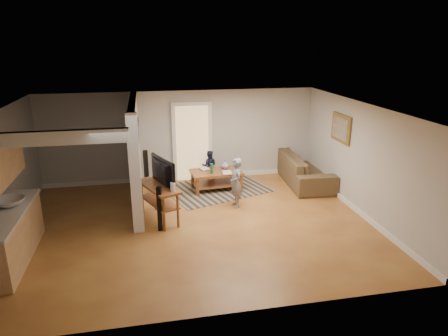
{
  "coord_description": "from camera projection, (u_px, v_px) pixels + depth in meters",
  "views": [
    {
      "loc": [
        -0.93,
        -7.77,
        3.83
      ],
      "look_at": [
        0.7,
        0.44,
        1.1
      ],
      "focal_mm": 32.0,
      "sensor_mm": 36.0,
      "label": 1
    }
  ],
  "objects": [
    {
      "name": "ground",
      "position": [
        196.0,
        225.0,
        8.61
      ],
      "size": [
        7.5,
        7.5,
        0.0
      ],
      "primitive_type": "plane",
      "color": "brown",
      "rests_on": "ground"
    },
    {
      "name": "room_shell",
      "position": [
        141.0,
        157.0,
        8.36
      ],
      "size": [
        7.54,
        6.02,
        2.52
      ],
      "color": "#B1AFAA",
      "rests_on": "ground"
    },
    {
      "name": "area_rug",
      "position": [
        216.0,
        188.0,
        10.66
      ],
      "size": [
        3.02,
        2.59,
        0.01
      ],
      "primitive_type": "cube",
      "rotation": [
        0.0,
        0.0,
        0.33
      ],
      "color": "black",
      "rests_on": "ground"
    },
    {
      "name": "sofa",
      "position": [
        302.0,
        181.0,
        11.27
      ],
      "size": [
        1.22,
        2.74,
        0.78
      ],
      "primitive_type": "imported",
      "rotation": [
        0.0,
        0.0,
        1.51
      ],
      "color": "#4A3F25",
      "rests_on": "ground"
    },
    {
      "name": "coffee_table",
      "position": [
        217.0,
        175.0,
        10.51
      ],
      "size": [
        1.37,
        0.87,
        0.78
      ],
      "rotation": [
        0.0,
        0.0,
        0.08
      ],
      "color": "brown",
      "rests_on": "ground"
    },
    {
      "name": "tv_console",
      "position": [
        159.0,
        189.0,
        8.61
      ],
      "size": [
        0.95,
        1.37,
        1.11
      ],
      "rotation": [
        0.0,
        0.0,
        0.4
      ],
      "color": "brown",
      "rests_on": "ground"
    },
    {
      "name": "speaker_left",
      "position": [
        160.0,
        209.0,
        8.21
      ],
      "size": [
        0.12,
        0.12,
        0.97
      ],
      "primitive_type": "cube",
      "rotation": [
        0.0,
        0.0,
        -0.28
      ],
      "color": "black",
      "rests_on": "ground"
    },
    {
      "name": "speaker_right",
      "position": [
        146.0,
        168.0,
        10.79
      ],
      "size": [
        0.13,
        0.13,
        0.99
      ],
      "primitive_type": "cube",
      "rotation": [
        0.0,
        0.0,
        0.43
      ],
      "color": "black",
      "rests_on": "ground"
    },
    {
      "name": "toy_basket",
      "position": [
        163.0,
        188.0,
        10.29
      ],
      "size": [
        0.43,
        0.43,
        0.39
      ],
      "color": "#9E8044",
      "rests_on": "ground"
    },
    {
      "name": "child",
      "position": [
        236.0,
        206.0,
        9.56
      ],
      "size": [
        0.33,
        0.46,
        1.19
      ],
      "primitive_type": "imported",
      "rotation": [
        0.0,
        0.0,
        -1.45
      ],
      "color": "gray",
      "rests_on": "ground"
    },
    {
      "name": "toddler",
      "position": [
        210.0,
        181.0,
        11.26
      ],
      "size": [
        0.49,
        0.41,
        0.88
      ],
      "primitive_type": "imported",
      "rotation": [
        0.0,
        0.0,
        2.93
      ],
      "color": "#1D203D",
      "rests_on": "ground"
    }
  ]
}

